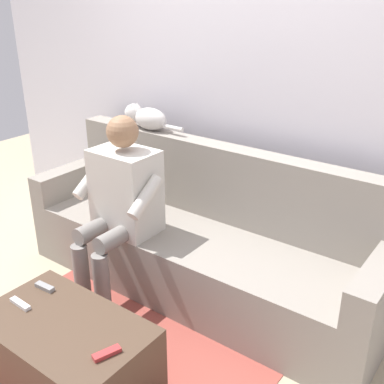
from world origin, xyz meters
The scene contains 10 objects.
ground_plane centered at (0.00, 0.60, 0.00)m, with size 8.00×8.00×0.00m, color tan.
back_wall centered at (0.00, -0.63, 1.24)m, with size 4.87×0.06×2.48m, color silver.
couch centered at (0.00, -0.13, 0.31)m, with size 2.41×0.72×0.92m.
coffee_table centered at (0.00, 0.99, 0.20)m, with size 0.84×0.51×0.40m.
person_solo_seated centered at (0.38, 0.20, 0.65)m, with size 0.55×0.53×1.16m.
cat_on_backrest centered at (0.65, -0.36, 1.01)m, with size 0.51×0.15×0.17m.
remote_red centered at (-0.32, 1.01, 0.41)m, with size 0.12×0.04×0.02m, color #B73333.
remote_gray centered at (0.30, 0.87, 0.41)m, with size 0.12×0.04×0.02m, color gray.
remote_white centered at (0.28, 1.03, 0.41)m, with size 0.14×0.03×0.02m, color white.
floor_rug centered at (0.00, 0.85, 0.00)m, with size 1.65×1.73×0.01m, color #9E473D.
Camera 1 is at (-1.55, 2.05, 1.85)m, focal length 43.87 mm.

